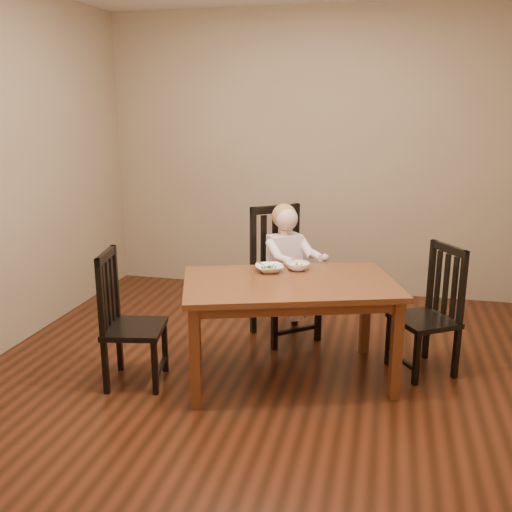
% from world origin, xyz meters
% --- Properties ---
extents(room, '(4.01, 4.01, 2.71)m').
position_xyz_m(room, '(0.00, 0.00, 1.35)').
color(room, '#451D0E').
rests_on(room, ground).
extents(dining_table, '(1.57, 1.23, 0.69)m').
position_xyz_m(dining_table, '(0.16, 0.01, 0.61)').
color(dining_table, '#542F13').
rests_on(dining_table, room).
extents(chair_child, '(0.62, 0.62, 1.04)m').
position_xyz_m(chair_child, '(-0.02, 0.75, 0.50)').
color(chair_child, black).
rests_on(chair_child, room).
extents(chair_left, '(0.44, 0.46, 0.91)m').
position_xyz_m(chair_left, '(-0.86, -0.30, 0.43)').
color(chair_left, black).
rests_on(chair_left, room).
extents(chair_right, '(0.52, 0.53, 0.90)m').
position_xyz_m(chair_right, '(1.09, 0.34, 0.43)').
color(chair_right, black).
rests_on(chair_right, room).
extents(toddler, '(0.52, 0.54, 0.58)m').
position_xyz_m(toddler, '(0.01, 0.71, 0.65)').
color(toddler, silver).
rests_on(toddler, chair_child).
extents(bowl_peas, '(0.25, 0.25, 0.05)m').
position_xyz_m(bowl_peas, '(-0.01, 0.19, 0.71)').
color(bowl_peas, white).
rests_on(bowl_peas, dining_table).
extents(bowl_veg, '(0.21, 0.21, 0.05)m').
position_xyz_m(bowl_veg, '(0.17, 0.28, 0.72)').
color(bowl_veg, white).
rests_on(bowl_veg, dining_table).
extents(fork, '(0.12, 0.06, 0.05)m').
position_xyz_m(fork, '(-0.04, 0.16, 0.74)').
color(fork, silver).
rests_on(fork, bowl_peas).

